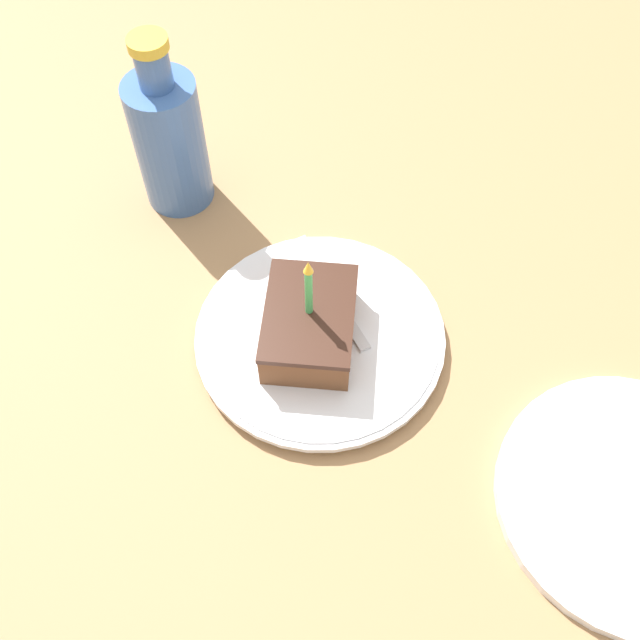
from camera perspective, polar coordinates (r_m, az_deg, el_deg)
ground_plane at (r=0.83m, az=1.85°, el=-1.46°), size 2.40×2.40×0.04m
plate at (r=0.79m, az=0.00°, el=-1.28°), size 0.26×0.26×0.02m
cake_slice at (r=0.76m, az=-0.81°, el=-0.28°), size 0.09×0.12×0.13m
fork at (r=0.82m, az=0.26°, el=2.79°), size 0.10×0.15×0.00m
bottle at (r=0.88m, az=-11.42°, el=13.39°), size 0.08×0.08×0.22m
side_plate at (r=0.78m, az=22.74°, el=-12.53°), size 0.26×0.26×0.01m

